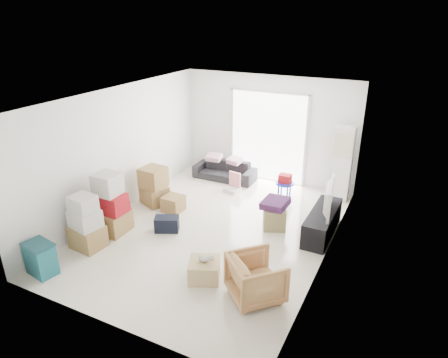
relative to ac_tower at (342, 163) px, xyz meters
name	(u,v)px	position (x,y,z in m)	size (l,w,h in m)	color
room_shell	(213,168)	(-1.95, -2.65, 0.48)	(4.98, 6.48, 3.18)	silver
sliding_door	(268,134)	(-1.95, 0.33, 0.37)	(2.10, 0.04, 2.33)	white
ac_tower	(342,163)	(0.00, 0.00, 0.00)	(0.45, 0.30, 1.75)	silver
tv_console	(322,222)	(0.05, -1.82, -0.62)	(0.45, 1.51, 0.50)	black
television	(324,208)	(0.05, -1.82, -0.30)	(1.04, 0.60, 0.14)	black
sofa	(225,167)	(-2.93, -0.15, -0.56)	(1.63, 0.48, 0.64)	#26262B
pillow_left	(214,153)	(-3.23, -0.18, -0.18)	(0.36, 0.28, 0.11)	#C08C9C
pillow_right	(235,156)	(-2.64, -0.15, -0.18)	(0.32, 0.25, 0.11)	#C08C9C
armchair	(256,276)	(-0.40, -4.18, -0.48)	(0.76, 0.71, 0.78)	tan
storage_bins	(41,258)	(-3.85, -5.22, -0.58)	(0.56, 0.43, 0.58)	#155A65
box_stack_a	(86,225)	(-3.75, -4.25, -0.40)	(0.62, 0.53, 1.06)	olive
box_stack_b	(110,207)	(-3.75, -3.59, -0.34)	(0.67, 0.63, 1.24)	olive
box_stack_c	(154,186)	(-3.72, -2.18, -0.45)	(0.73, 0.68, 0.88)	olive
loose_box	(173,204)	(-3.14, -2.30, -0.70)	(0.42, 0.42, 0.35)	olive
duffel_bag	(167,224)	(-2.77, -3.09, -0.72)	(0.47, 0.28, 0.30)	black
ottoman	(274,218)	(-0.88, -2.01, -0.65)	(0.44, 0.44, 0.44)	#978C58
blanket	(275,205)	(-0.88, -2.01, -0.36)	(0.49, 0.49, 0.14)	#421E4C
kids_table	(285,181)	(-1.16, -0.53, -0.47)	(0.44, 0.44, 0.58)	#1927B9
toy_walker	(233,186)	(-2.40, -0.74, -0.75)	(0.39, 0.36, 0.46)	silver
wood_crate	(204,270)	(-1.34, -4.12, -0.71)	(0.50, 0.50, 0.33)	#D7B37C
plush_bunny	(206,258)	(-1.31, -4.11, -0.48)	(0.26, 0.15, 0.13)	#B2ADA8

